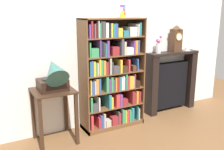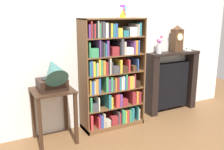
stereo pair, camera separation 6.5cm
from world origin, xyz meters
The scene contains 10 objects.
ground_plane centered at (0.00, 0.00, -0.01)m, with size 7.54×6.40×0.02m, color brown.
wall_back centered at (0.14, 0.32, 1.30)m, with size 4.54×0.08×2.60m, color silver.
bookshelf centered at (-0.02, 0.09, 0.77)m, with size 0.92×0.35×1.60m.
cup_stack centered at (0.17, 0.11, 1.69)m, with size 0.08×0.08×0.17m.
side_table_left centered at (-0.90, 0.03, 0.53)m, with size 0.52×0.50×0.72m.
gramophone centered at (-0.90, -0.05, 0.92)m, with size 0.35×0.48×0.49m.
fireplace_mantel centered at (1.19, 0.18, 0.51)m, with size 0.96×0.23×1.03m.
mantel_clock centered at (1.24, 0.16, 1.25)m, with size 0.17×0.15×0.44m.
flower_vase centered at (0.88, 0.16, 1.15)m, with size 0.12×0.10×0.29m.
teacup_with_saucer centered at (1.50, 0.16, 1.06)m, with size 0.13×0.13×0.06m.
Camera 2 is at (-1.67, -3.10, 1.68)m, focal length 40.98 mm.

